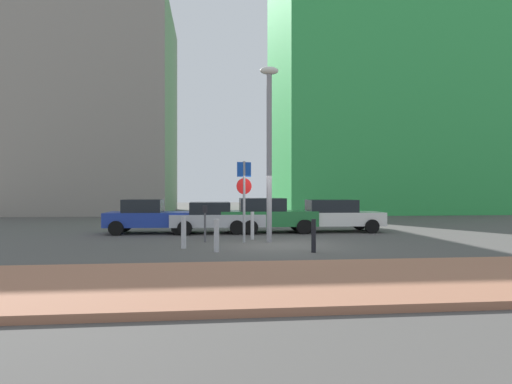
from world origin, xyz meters
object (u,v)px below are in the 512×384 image
(parked_car_blue, at_px, (149,216))
(parking_meter, at_px, (205,218))
(traffic_bollard_near, at_px, (184,232))
(traffic_bollard_edge, at_px, (314,236))
(parked_car_white, at_px, (333,215))
(parked_car_silver, at_px, (216,217))
(parked_car_green, at_px, (267,215))
(traffic_bollard_far, at_px, (216,236))
(parking_sign_post, at_px, (244,191))
(street_lamp, at_px, (269,138))
(traffic_bollard_mid, at_px, (252,226))

(parked_car_blue, relative_size, parking_meter, 2.85)
(traffic_bollard_near, bearing_deg, traffic_bollard_edge, -19.06)
(traffic_bollard_near, bearing_deg, parked_car_white, 38.16)
(parked_car_silver, distance_m, parked_car_green, 2.36)
(traffic_bollard_far, bearing_deg, parked_car_silver, 89.30)
(parked_car_blue, distance_m, traffic_bollard_near, 5.75)
(parked_car_white, bearing_deg, parking_sign_post, -140.22)
(traffic_bollard_edge, bearing_deg, parked_car_silver, 113.89)
(parking_meter, distance_m, traffic_bollard_edge, 4.65)
(parked_car_blue, height_order, street_lamp, street_lamp)
(parking_meter, relative_size, traffic_bollard_mid, 1.26)
(parking_sign_post, distance_m, traffic_bollard_near, 2.95)
(traffic_bollard_far, distance_m, traffic_bollard_edge, 3.05)
(parking_sign_post, height_order, parking_meter, parking_sign_post)
(parking_meter, height_order, traffic_bollard_near, parking_meter)
(street_lamp, bearing_deg, parked_car_blue, 141.44)
(parked_car_silver, relative_size, traffic_bollard_near, 3.99)
(parked_car_blue, xyz_separation_m, parking_sign_post, (4.04, -3.95, 1.13))
(traffic_bollard_near, bearing_deg, traffic_bollard_mid, 43.72)
(traffic_bollard_near, bearing_deg, street_lamp, 25.13)
(traffic_bollard_far, height_order, traffic_bollard_edge, traffic_bollard_edge)
(parked_car_green, xyz_separation_m, parking_sign_post, (-1.36, -3.77, 1.10))
(traffic_bollard_mid, bearing_deg, parking_meter, -158.95)
(parked_car_white, xyz_separation_m, parking_sign_post, (-4.54, -3.78, 1.13))
(parked_car_white, height_order, parking_sign_post, parking_sign_post)
(parking_sign_post, height_order, traffic_bollard_edge, parking_sign_post)
(traffic_bollard_near, bearing_deg, parked_car_green, 56.22)
(traffic_bollard_edge, bearing_deg, parked_car_white, 68.75)
(parking_sign_post, xyz_separation_m, traffic_bollard_far, (-1.07, -2.46, -1.39))
(parked_car_silver, xyz_separation_m, parking_sign_post, (1.00, -3.75, 1.19))
(parked_car_white, xyz_separation_m, street_lamp, (-3.60, -3.81, 3.13))
(parked_car_white, distance_m, parking_sign_post, 6.02)
(parked_car_white, relative_size, traffic_bollard_edge, 4.33)
(parked_car_white, distance_m, traffic_bollard_mid, 5.01)
(parking_meter, relative_size, traffic_bollard_near, 1.30)
(parked_car_silver, xyz_separation_m, traffic_bollard_near, (-1.15, -5.23, -0.19))
(parked_car_blue, bearing_deg, parking_meter, -55.10)
(parked_car_white, xyz_separation_m, parking_meter, (-6.00, -3.53, 0.11))
(street_lamp, xyz_separation_m, traffic_bollard_edge, (1.00, -2.87, -3.39))
(parking_meter, bearing_deg, street_lamp, -6.58)
(parked_car_green, xyz_separation_m, street_lamp, (-0.41, -3.79, 3.10))
(parking_meter, relative_size, traffic_bollard_far, 1.33)
(traffic_bollard_mid, relative_size, traffic_bollard_far, 1.06)
(parked_car_silver, height_order, traffic_bollard_far, parked_car_silver)
(parked_car_silver, bearing_deg, parking_sign_post, -75.10)
(parked_car_silver, height_order, street_lamp, street_lamp)
(traffic_bollard_far, bearing_deg, parking_meter, 98.06)
(traffic_bollard_near, bearing_deg, parking_meter, 68.15)
(parked_car_white, bearing_deg, parked_car_blue, 178.91)
(traffic_bollard_far, bearing_deg, parking_sign_post, 66.43)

